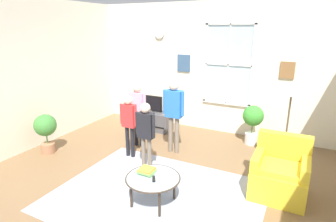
{
  "coord_description": "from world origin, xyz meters",
  "views": [
    {
      "loc": [
        1.97,
        -3.37,
        2.39
      ],
      "look_at": [
        -0.05,
        0.59,
        1.05
      ],
      "focal_mm": 29.76,
      "sensor_mm": 36.0,
      "label": 1
    }
  ],
  "objects_px": {
    "potted_plant_by_window": "(253,120)",
    "potted_plant_corner": "(46,129)",
    "armchair": "(280,174)",
    "person_pink_shirt": "(138,108)",
    "person_blue_shirt": "(174,108)",
    "coffee_table": "(153,179)",
    "person_red_shirt": "(129,119)",
    "cup": "(158,178)",
    "remote_near_books": "(154,179)",
    "person_black_shirt": "(146,129)",
    "book_stack": "(147,171)",
    "television": "(151,103)",
    "floor_lamp": "(291,97)",
    "tv_stand": "(151,120)"
  },
  "relations": [
    {
      "from": "remote_near_books",
      "to": "person_black_shirt",
      "type": "height_order",
      "value": "person_black_shirt"
    },
    {
      "from": "tv_stand",
      "to": "person_pink_shirt",
      "type": "distance_m",
      "value": 1.19
    },
    {
      "from": "remote_near_books",
      "to": "person_red_shirt",
      "type": "relative_size",
      "value": 0.12
    },
    {
      "from": "tv_stand",
      "to": "coffee_table",
      "type": "bearing_deg",
      "value": -59.2
    },
    {
      "from": "tv_stand",
      "to": "television",
      "type": "relative_size",
      "value": 1.72
    },
    {
      "from": "person_black_shirt",
      "to": "person_pink_shirt",
      "type": "bearing_deg",
      "value": 129.67
    },
    {
      "from": "cup",
      "to": "remote_near_books",
      "type": "xyz_separation_m",
      "value": [
        -0.07,
        0.01,
        -0.04
      ]
    },
    {
      "from": "television",
      "to": "coffee_table",
      "type": "distance_m",
      "value": 3.01
    },
    {
      "from": "person_red_shirt",
      "to": "potted_plant_by_window",
      "type": "height_order",
      "value": "person_red_shirt"
    },
    {
      "from": "person_black_shirt",
      "to": "armchair",
      "type": "bearing_deg",
      "value": 8.03
    },
    {
      "from": "person_pink_shirt",
      "to": "potted_plant_corner",
      "type": "bearing_deg",
      "value": -142.35
    },
    {
      "from": "coffee_table",
      "to": "remote_near_books",
      "type": "bearing_deg",
      "value": -48.84
    },
    {
      "from": "cup",
      "to": "floor_lamp",
      "type": "bearing_deg",
      "value": 53.09
    },
    {
      "from": "book_stack",
      "to": "potted_plant_by_window",
      "type": "distance_m",
      "value": 2.87
    },
    {
      "from": "armchair",
      "to": "cup",
      "type": "distance_m",
      "value": 1.81
    },
    {
      "from": "television",
      "to": "potted_plant_corner",
      "type": "distance_m",
      "value": 2.38
    },
    {
      "from": "potted_plant_by_window",
      "to": "floor_lamp",
      "type": "height_order",
      "value": "floor_lamp"
    },
    {
      "from": "person_pink_shirt",
      "to": "person_blue_shirt",
      "type": "height_order",
      "value": "person_blue_shirt"
    },
    {
      "from": "person_pink_shirt",
      "to": "floor_lamp",
      "type": "xyz_separation_m",
      "value": [
        2.79,
        0.23,
        0.48
      ]
    },
    {
      "from": "armchair",
      "to": "book_stack",
      "type": "distance_m",
      "value": 1.95
    },
    {
      "from": "person_pink_shirt",
      "to": "person_black_shirt",
      "type": "distance_m",
      "value": 1.1
    },
    {
      "from": "book_stack",
      "to": "remote_near_books",
      "type": "height_order",
      "value": "book_stack"
    },
    {
      "from": "television",
      "to": "person_pink_shirt",
      "type": "relative_size",
      "value": 0.44
    },
    {
      "from": "television",
      "to": "person_blue_shirt",
      "type": "height_order",
      "value": "person_blue_shirt"
    },
    {
      "from": "armchair",
      "to": "cup",
      "type": "height_order",
      "value": "armchair"
    },
    {
      "from": "person_pink_shirt",
      "to": "potted_plant_by_window",
      "type": "xyz_separation_m",
      "value": [
        2.08,
        1.16,
        -0.29
      ]
    },
    {
      "from": "cup",
      "to": "person_black_shirt",
      "type": "xyz_separation_m",
      "value": [
        -0.67,
        0.8,
        0.3
      ]
    },
    {
      "from": "potted_plant_by_window",
      "to": "potted_plant_corner",
      "type": "bearing_deg",
      "value": -147.14
    },
    {
      "from": "coffee_table",
      "to": "person_pink_shirt",
      "type": "bearing_deg",
      "value": 128.36
    },
    {
      "from": "book_stack",
      "to": "person_black_shirt",
      "type": "relative_size",
      "value": 0.19
    },
    {
      "from": "television",
      "to": "remote_near_books",
      "type": "relative_size",
      "value": 4.22
    },
    {
      "from": "armchair",
      "to": "coffee_table",
      "type": "height_order",
      "value": "armchair"
    },
    {
      "from": "potted_plant_by_window",
      "to": "tv_stand",
      "type": "bearing_deg",
      "value": -175.66
    },
    {
      "from": "tv_stand",
      "to": "person_pink_shirt",
      "type": "bearing_deg",
      "value": -74.36
    },
    {
      "from": "potted_plant_corner",
      "to": "armchair",
      "type": "bearing_deg",
      "value": 7.42
    },
    {
      "from": "remote_near_books",
      "to": "person_pink_shirt",
      "type": "distance_m",
      "value": 2.14
    },
    {
      "from": "remote_near_books",
      "to": "potted_plant_by_window",
      "type": "relative_size",
      "value": 0.17
    },
    {
      "from": "cup",
      "to": "floor_lamp",
      "type": "relative_size",
      "value": 0.07
    },
    {
      "from": "coffee_table",
      "to": "person_blue_shirt",
      "type": "relative_size",
      "value": 0.53
    },
    {
      "from": "person_blue_shirt",
      "to": "floor_lamp",
      "type": "bearing_deg",
      "value": 5.23
    },
    {
      "from": "television",
      "to": "person_black_shirt",
      "type": "height_order",
      "value": "person_black_shirt"
    },
    {
      "from": "remote_near_books",
      "to": "potted_plant_corner",
      "type": "relative_size",
      "value": 0.18
    },
    {
      "from": "tv_stand",
      "to": "person_blue_shirt",
      "type": "height_order",
      "value": "person_blue_shirt"
    },
    {
      "from": "coffee_table",
      "to": "person_red_shirt",
      "type": "bearing_deg",
      "value": 136.13
    },
    {
      "from": "potted_plant_by_window",
      "to": "armchair",
      "type": "bearing_deg",
      "value": -66.95
    },
    {
      "from": "tv_stand",
      "to": "book_stack",
      "type": "distance_m",
      "value": 2.9
    },
    {
      "from": "coffee_table",
      "to": "potted_plant_corner",
      "type": "relative_size",
      "value": 0.98
    },
    {
      "from": "cup",
      "to": "potted_plant_corner",
      "type": "bearing_deg",
      "value": 168.87
    },
    {
      "from": "coffee_table",
      "to": "person_red_shirt",
      "type": "height_order",
      "value": "person_red_shirt"
    },
    {
      "from": "book_stack",
      "to": "floor_lamp",
      "type": "bearing_deg",
      "value": 47.0
    }
  ]
}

